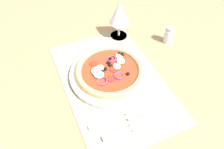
{
  "coord_description": "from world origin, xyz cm",
  "views": [
    {
      "loc": [
        41.14,
        -18.73,
        56.58
      ],
      "look_at": [
        -0.81,
        0.0,
        2.74
      ],
      "focal_mm": 35.83,
      "sensor_mm": 36.0,
      "label": 1
    }
  ],
  "objects_px": {
    "pizza": "(110,70)",
    "wine_glass": "(119,14)",
    "knife": "(137,126)",
    "plate": "(111,73)",
    "pepper_shaker": "(169,35)",
    "fork": "(123,118)"
  },
  "relations": [
    {
      "from": "plate",
      "to": "wine_glass",
      "type": "xyz_separation_m",
      "value": [
        -0.17,
        0.11,
        0.09
      ]
    },
    {
      "from": "fork",
      "to": "wine_glass",
      "type": "height_order",
      "value": "wine_glass"
    },
    {
      "from": "pizza",
      "to": "wine_glass",
      "type": "relative_size",
      "value": 1.47
    },
    {
      "from": "fork",
      "to": "pepper_shaker",
      "type": "relative_size",
      "value": 2.69
    },
    {
      "from": "knife",
      "to": "pepper_shaker",
      "type": "xyz_separation_m",
      "value": [
        -0.27,
        0.27,
        0.03
      ]
    },
    {
      "from": "plate",
      "to": "pizza",
      "type": "bearing_deg",
      "value": -130.39
    },
    {
      "from": "knife",
      "to": "pepper_shaker",
      "type": "height_order",
      "value": "pepper_shaker"
    },
    {
      "from": "fork",
      "to": "knife",
      "type": "xyz_separation_m",
      "value": [
        0.04,
        0.02,
        0.0
      ]
    },
    {
      "from": "wine_glass",
      "to": "pepper_shaker",
      "type": "relative_size",
      "value": 2.22
    },
    {
      "from": "pizza",
      "to": "wine_glass",
      "type": "height_order",
      "value": "wine_glass"
    },
    {
      "from": "pizza",
      "to": "wine_glass",
      "type": "distance_m",
      "value": 0.22
    },
    {
      "from": "pizza",
      "to": "fork",
      "type": "distance_m",
      "value": 0.17
    },
    {
      "from": "plate",
      "to": "pepper_shaker",
      "type": "distance_m",
      "value": 0.27
    },
    {
      "from": "fork",
      "to": "plate",
      "type": "bearing_deg",
      "value": 84.8
    },
    {
      "from": "pizza",
      "to": "knife",
      "type": "relative_size",
      "value": 1.1
    },
    {
      "from": "plate",
      "to": "knife",
      "type": "relative_size",
      "value": 1.3
    },
    {
      "from": "knife",
      "to": "pepper_shaker",
      "type": "distance_m",
      "value": 0.38
    },
    {
      "from": "pepper_shaker",
      "to": "knife",
      "type": "bearing_deg",
      "value": -45.65
    },
    {
      "from": "pizza",
      "to": "wine_glass",
      "type": "xyz_separation_m",
      "value": [
        -0.17,
        0.11,
        0.07
      ]
    },
    {
      "from": "pizza",
      "to": "plate",
      "type": "bearing_deg",
      "value": 49.61
    },
    {
      "from": "plate",
      "to": "fork",
      "type": "relative_size",
      "value": 1.44
    },
    {
      "from": "pizza",
      "to": "wine_glass",
      "type": "bearing_deg",
      "value": 147.2
    }
  ]
}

